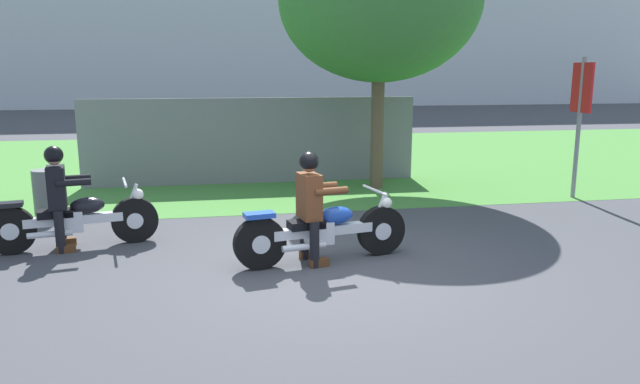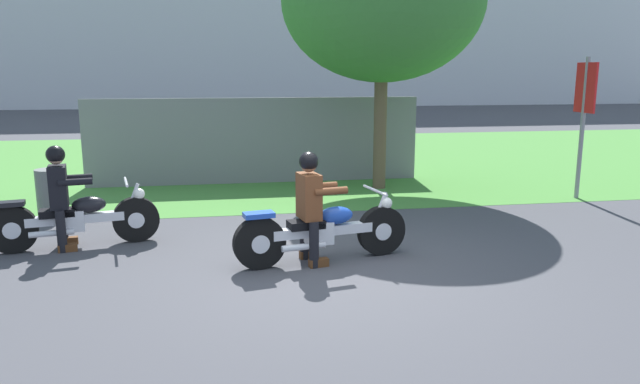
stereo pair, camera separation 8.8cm
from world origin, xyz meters
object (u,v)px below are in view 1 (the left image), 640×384
at_px(motorcycle_lead, 323,231).
at_px(sign_banner, 580,106).
at_px(rider_follow, 58,190).
at_px(trash_can, 49,194).
at_px(motorcycle_follow, 75,220).
at_px(rider_lead, 311,199).
at_px(tree_roadside, 380,0).

height_order(motorcycle_lead, sign_banner, sign_banner).
height_order(rider_follow, trash_can, rider_follow).
xyz_separation_m(motorcycle_follow, trash_can, (-0.78, 1.81, 0.01)).
relative_size(motorcycle_follow, sign_banner, 0.83).
distance_m(motorcycle_lead, trash_can, 4.96).
height_order(motorcycle_follow, sign_banner, sign_banner).
relative_size(rider_lead, sign_banner, 0.54).
bearing_deg(motorcycle_follow, rider_follow, 179.16).
bearing_deg(tree_roadside, sign_banner, -24.54).
height_order(rider_lead, motorcycle_follow, rider_lead).
bearing_deg(sign_banner, motorcycle_follow, -168.39).
distance_m(rider_follow, tree_roadside, 6.88).
distance_m(motorcycle_lead, sign_banner, 6.24).
bearing_deg(trash_can, motorcycle_lead, -36.90).
xyz_separation_m(rider_lead, trash_can, (-3.80, 3.01, -0.42)).
relative_size(rider_lead, tree_roadside, 0.27).
height_order(tree_roadside, sign_banner, tree_roadside).
xyz_separation_m(rider_lead, motorcycle_follow, (-3.02, 1.19, -0.43)).
relative_size(rider_follow, tree_roadside, 0.27).
bearing_deg(sign_banner, rider_follow, -168.42).
bearing_deg(rider_follow, rider_lead, -30.86).
height_order(motorcycle_follow, trash_can, motorcycle_follow).
distance_m(rider_lead, trash_can, 4.86).
relative_size(motorcycle_lead, rider_lead, 1.61).
xyz_separation_m(motorcycle_follow, tree_roadside, (5.12, 3.31, 3.29)).
bearing_deg(motorcycle_follow, trash_can, 102.49).
height_order(tree_roadside, trash_can, tree_roadside).
bearing_deg(motorcycle_follow, rider_lead, -32.35).
bearing_deg(tree_roadside, motorcycle_follow, -147.10).
xyz_separation_m(rider_follow, sign_banner, (8.70, 1.78, 0.91)).
distance_m(rider_lead, tree_roadside, 5.74).
bearing_deg(sign_banner, motorcycle_lead, -151.41).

